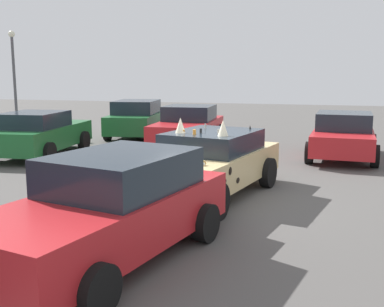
# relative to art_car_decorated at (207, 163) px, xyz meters

# --- Properties ---
(ground_plane) EXTENTS (60.00, 60.00, 0.00)m
(ground_plane) POSITION_rel_art_car_decorated_xyz_m (-0.07, 0.01, -0.70)
(ground_plane) COLOR #514F4C
(art_car_decorated) EXTENTS (4.70, 2.71, 1.66)m
(art_car_decorated) POSITION_rel_art_car_decorated_xyz_m (0.00, 0.00, 0.00)
(art_car_decorated) COLOR #D8BC7F
(art_car_decorated) RESTS_ON ground
(parked_sedan_row_back_center) EXTENTS (4.51, 2.22, 1.43)m
(parked_sedan_row_back_center) POSITION_rel_art_car_decorated_xyz_m (6.44, 2.29, 0.01)
(parked_sedan_row_back_center) COLOR red
(parked_sedan_row_back_center) RESTS_ON ground
(parked_sedan_near_left) EXTENTS (4.42, 2.60, 1.47)m
(parked_sedan_near_left) POSITION_rel_art_car_decorated_xyz_m (-3.70, 0.45, 0.03)
(parked_sedan_near_left) COLOR red
(parked_sedan_near_left) RESTS_ON ground
(parked_sedan_row_back_far) EXTENTS (4.52, 2.46, 1.48)m
(parked_sedan_row_back_far) POSITION_rel_art_car_decorated_xyz_m (8.28, 4.99, 0.04)
(parked_sedan_row_back_far) COLOR #1E602D
(parked_sedan_row_back_far) RESTS_ON ground
(parked_sedan_behind_right) EXTENTS (3.99, 2.15, 1.39)m
(parked_sedan_behind_right) POSITION_rel_art_car_decorated_xyz_m (5.42, -2.93, -0.00)
(parked_sedan_behind_right) COLOR red
(parked_sedan_behind_right) RESTS_ON ground
(parked_sedan_near_right) EXTENTS (4.28, 2.32, 1.40)m
(parked_sedan_near_right) POSITION_rel_art_car_decorated_xyz_m (3.26, 6.23, 0.01)
(parked_sedan_near_right) COLOR #1E602D
(parked_sedan_near_right) RESTS_ON ground
(lot_lamp_post) EXTENTS (0.28, 0.28, 4.36)m
(lot_lamp_post) POSITION_rel_art_car_decorated_xyz_m (8.33, 10.76, 1.94)
(lot_lamp_post) COLOR #4C4C51
(lot_lamp_post) RESTS_ON ground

